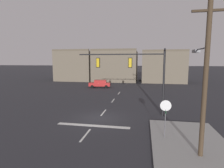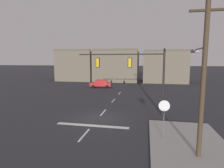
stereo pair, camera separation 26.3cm
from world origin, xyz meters
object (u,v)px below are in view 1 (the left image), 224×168
at_px(stop_sign, 166,110).
at_px(car_lot_nearside, 100,84).
at_px(signal_mast_near_side, 137,70).
at_px(utility_pole, 205,68).

distance_m(stop_sign, car_lot_nearside, 25.75).
relative_size(stop_sign, car_lot_nearside, 0.61).
height_order(signal_mast_near_side, stop_sign, signal_mast_near_side).
bearing_deg(car_lot_nearside, signal_mast_near_side, -64.47).
relative_size(signal_mast_near_side, stop_sign, 3.13).
bearing_deg(utility_pole, car_lot_nearside, 115.97).
height_order(signal_mast_near_side, utility_pole, utility_pole).
bearing_deg(car_lot_nearside, utility_pole, -64.03).
bearing_deg(stop_sign, utility_pole, -49.39).
bearing_deg(car_lot_nearside, stop_sign, -65.55).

